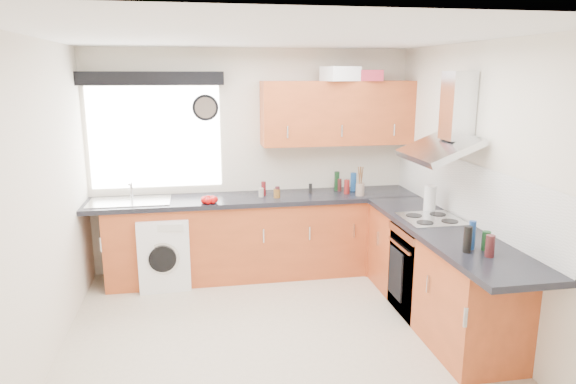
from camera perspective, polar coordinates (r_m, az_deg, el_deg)
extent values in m
plane|color=beige|center=(4.58, -1.25, -16.11)|extent=(3.60, 3.60, 0.00)
cube|color=white|center=(4.01, -1.43, 16.90)|extent=(3.60, 3.60, 0.02)
cube|color=silver|center=(5.87, -4.06, 3.39)|extent=(3.60, 0.02, 2.50)
cube|color=silver|center=(2.44, 5.33, -10.68)|extent=(3.60, 0.02, 2.50)
cube|color=silver|center=(4.24, -26.14, -1.68)|extent=(0.02, 3.60, 2.50)
cube|color=silver|center=(4.73, 20.74, 0.23)|extent=(0.02, 3.60, 2.50)
cube|color=white|center=(5.80, -14.52, 5.89)|extent=(1.40, 0.02, 1.10)
cube|color=black|center=(5.67, -14.95, 12.11)|extent=(1.50, 0.18, 0.14)
cube|color=white|center=(4.99, 18.84, 0.20)|extent=(0.01, 3.00, 0.54)
cube|color=#9E421D|center=(5.77, -4.60, -5.17)|extent=(3.00, 0.58, 0.86)
cube|color=#9E421D|center=(6.12, 10.53, -4.30)|extent=(0.60, 0.60, 0.86)
cube|color=#9E421D|center=(4.96, 16.17, -8.80)|extent=(0.58, 2.10, 0.86)
cube|color=black|center=(5.65, -3.67, -0.76)|extent=(3.60, 0.62, 0.05)
cube|color=black|center=(4.68, 17.21, -4.27)|extent=(0.62, 2.42, 0.05)
cube|color=black|center=(5.08, 15.32, -8.26)|extent=(0.56, 0.58, 0.85)
cube|color=silver|center=(4.93, 15.66, -2.92)|extent=(0.52, 0.52, 0.01)
cube|color=#9E421D|center=(5.81, 5.52, 8.74)|extent=(1.70, 0.35, 0.70)
cube|color=white|center=(5.67, -13.62, -6.34)|extent=(0.55, 0.53, 0.77)
cylinder|color=black|center=(5.74, -9.16, 9.23)|extent=(0.29, 0.04, 0.29)
cube|color=white|center=(5.69, 5.84, 12.94)|extent=(0.43, 0.37, 0.15)
cube|color=maroon|center=(5.79, 9.24, 12.67)|extent=(0.31, 0.28, 0.12)
cylinder|color=gray|center=(5.73, 8.01, 0.27)|extent=(0.10, 0.10, 0.13)
cylinder|color=white|center=(5.21, 15.49, -0.68)|extent=(0.14, 0.14, 0.25)
cylinder|color=maroon|center=(5.79, 6.55, 0.58)|extent=(0.06, 0.06, 0.16)
cylinder|color=navy|center=(5.93, 7.27, 1.12)|extent=(0.07, 0.07, 0.21)
cylinder|color=brown|center=(5.57, -1.25, -0.15)|extent=(0.07, 0.07, 0.10)
cylinder|color=#381419|center=(5.57, -1.18, -0.03)|extent=(0.05, 0.05, 0.12)
cylinder|color=#133518|center=(5.94, 5.45, 1.22)|extent=(0.06, 0.06, 0.22)
cylinder|color=#5A1317|center=(5.67, -2.73, 0.38)|extent=(0.05, 0.05, 0.16)
cylinder|color=black|center=(5.79, 2.51, 0.39)|extent=(0.04, 0.04, 0.11)
cylinder|color=#A69C8E|center=(5.62, -3.00, -0.05)|extent=(0.05, 0.05, 0.10)
cylinder|color=#3E1716|center=(5.91, 5.75, 0.77)|extent=(0.05, 0.05, 0.14)
cylinder|color=#17401D|center=(4.21, 21.14, -5.08)|extent=(0.06, 0.06, 0.15)
cylinder|color=navy|center=(4.18, 19.76, -4.54)|extent=(0.05, 0.05, 0.22)
cylinder|color=#44181A|center=(4.07, 21.54, -5.60)|extent=(0.07, 0.07, 0.17)
cylinder|color=black|center=(4.11, 19.33, -4.98)|extent=(0.06, 0.06, 0.20)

